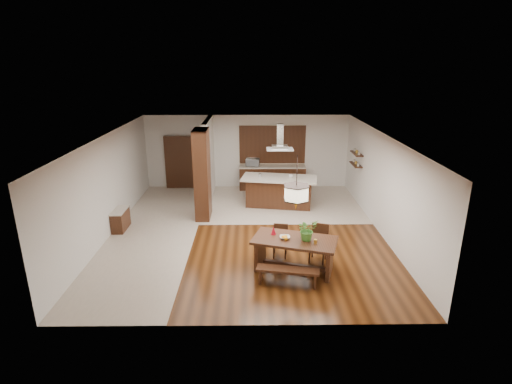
{
  "coord_description": "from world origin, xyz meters",
  "views": [
    {
      "loc": [
        0.16,
        -11.06,
        4.91
      ],
      "look_at": [
        0.3,
        0.0,
        1.25
      ],
      "focal_mm": 28.0,
      "sensor_mm": 36.0,
      "label": 1
    }
  ],
  "objects_px": {
    "dining_bench": "(288,277)",
    "dining_chair_right": "(318,244)",
    "dining_table": "(294,247)",
    "microwave": "(253,162)",
    "kitchen_island": "(279,191)",
    "foliage_plant": "(307,230)",
    "pendant_lantern": "(297,183)",
    "island_cup": "(291,176)",
    "fruit_bowl": "(285,237)",
    "range_hood": "(280,137)",
    "hallway_console": "(121,220)",
    "dining_chair_left": "(280,241)"
  },
  "relations": [
    {
      "from": "foliage_plant",
      "to": "dining_bench",
      "type": "bearing_deg",
      "value": -127.96
    },
    {
      "from": "fruit_bowl",
      "to": "range_hood",
      "type": "bearing_deg",
      "value": 87.86
    },
    {
      "from": "hallway_console",
      "to": "dining_chair_right",
      "type": "xyz_separation_m",
      "value": [
        5.67,
        -2.1,
        0.17
      ]
    },
    {
      "from": "hallway_console",
      "to": "dining_chair_left",
      "type": "distance_m",
      "value": 5.06
    },
    {
      "from": "pendant_lantern",
      "to": "island_cup",
      "type": "bearing_deg",
      "value": 85.87
    },
    {
      "from": "dining_chair_right",
      "to": "range_hood",
      "type": "bearing_deg",
      "value": 120.5
    },
    {
      "from": "dining_table",
      "to": "range_hood",
      "type": "height_order",
      "value": "range_hood"
    },
    {
      "from": "fruit_bowl",
      "to": "dining_chair_right",
      "type": "bearing_deg",
      "value": 24.21
    },
    {
      "from": "dining_table",
      "to": "range_hood",
      "type": "distance_m",
      "value": 4.91
    },
    {
      "from": "dining_chair_left",
      "to": "dining_chair_right",
      "type": "relative_size",
      "value": 0.87
    },
    {
      "from": "hallway_console",
      "to": "island_cup",
      "type": "bearing_deg",
      "value": 20.05
    },
    {
      "from": "dining_bench",
      "to": "kitchen_island",
      "type": "height_order",
      "value": "kitchen_island"
    },
    {
      "from": "dining_chair_right",
      "to": "pendant_lantern",
      "type": "distance_m",
      "value": 1.92
    },
    {
      "from": "dining_chair_right",
      "to": "range_hood",
      "type": "height_order",
      "value": "range_hood"
    },
    {
      "from": "foliage_plant",
      "to": "microwave",
      "type": "height_order",
      "value": "foliage_plant"
    },
    {
      "from": "foliage_plant",
      "to": "kitchen_island",
      "type": "height_order",
      "value": "foliage_plant"
    },
    {
      "from": "dining_bench",
      "to": "pendant_lantern",
      "type": "relative_size",
      "value": 1.09
    },
    {
      "from": "kitchen_island",
      "to": "microwave",
      "type": "relative_size",
      "value": 5.17
    },
    {
      "from": "microwave",
      "to": "dining_chair_right",
      "type": "bearing_deg",
      "value": -68.89
    },
    {
      "from": "hallway_console",
      "to": "kitchen_island",
      "type": "xyz_separation_m",
      "value": [
        4.94,
        2.01,
        0.23
      ]
    },
    {
      "from": "dining_bench",
      "to": "dining_chair_left",
      "type": "bearing_deg",
      "value": 93.09
    },
    {
      "from": "range_hood",
      "to": "foliage_plant",
      "type": "bearing_deg",
      "value": -85.62
    },
    {
      "from": "dining_bench",
      "to": "island_cup",
      "type": "xyz_separation_m",
      "value": [
        0.54,
        5.16,
        0.91
      ]
    },
    {
      "from": "fruit_bowl",
      "to": "range_hood",
      "type": "relative_size",
      "value": 0.28
    },
    {
      "from": "dining_table",
      "to": "dining_chair_left",
      "type": "relative_size",
      "value": 2.58
    },
    {
      "from": "dining_table",
      "to": "range_hood",
      "type": "bearing_deg",
      "value": 90.88
    },
    {
      "from": "pendant_lantern",
      "to": "range_hood",
      "type": "xyz_separation_m",
      "value": [
        -0.07,
        4.55,
        0.22
      ]
    },
    {
      "from": "dining_table",
      "to": "microwave",
      "type": "relative_size",
      "value": 4.16
    },
    {
      "from": "dining_bench",
      "to": "kitchen_island",
      "type": "relative_size",
      "value": 0.53
    },
    {
      "from": "dining_chair_left",
      "to": "range_hood",
      "type": "relative_size",
      "value": 0.94
    },
    {
      "from": "dining_chair_right",
      "to": "fruit_bowl",
      "type": "bearing_deg",
      "value": -135.27
    },
    {
      "from": "dining_chair_left",
      "to": "dining_chair_right",
      "type": "xyz_separation_m",
      "value": [
        0.95,
        -0.3,
        0.06
      ]
    },
    {
      "from": "dining_bench",
      "to": "dining_chair_right",
      "type": "height_order",
      "value": "dining_chair_right"
    },
    {
      "from": "dining_bench",
      "to": "dining_chair_left",
      "type": "height_order",
      "value": "dining_chair_left"
    },
    {
      "from": "range_hood",
      "to": "kitchen_island",
      "type": "bearing_deg",
      "value": -90.0
    },
    {
      "from": "hallway_console",
      "to": "pendant_lantern",
      "type": "bearing_deg",
      "value": -26.8
    },
    {
      "from": "dining_chair_right",
      "to": "island_cup",
      "type": "distance_m",
      "value": 4.11
    },
    {
      "from": "hallway_console",
      "to": "microwave",
      "type": "xyz_separation_m",
      "value": [
        4.03,
        3.99,
        0.78
      ]
    },
    {
      "from": "fruit_bowl",
      "to": "kitchen_island",
      "type": "relative_size",
      "value": 0.09
    },
    {
      "from": "dining_chair_left",
      "to": "range_hood",
      "type": "distance_m",
      "value": 4.34
    },
    {
      "from": "hallway_console",
      "to": "foliage_plant",
      "type": "relative_size",
      "value": 1.66
    },
    {
      "from": "foliage_plant",
      "to": "island_cup",
      "type": "xyz_separation_m",
      "value": [
        0.04,
        4.53,
        0.02
      ]
    },
    {
      "from": "island_cup",
      "to": "microwave",
      "type": "xyz_separation_m",
      "value": [
        -1.31,
        2.05,
        -0.02
      ]
    },
    {
      "from": "dining_chair_right",
      "to": "microwave",
      "type": "xyz_separation_m",
      "value": [
        -1.64,
        6.1,
        0.61
      ]
    },
    {
      "from": "fruit_bowl",
      "to": "microwave",
      "type": "height_order",
      "value": "microwave"
    },
    {
      "from": "dining_table",
      "to": "foliage_plant",
      "type": "bearing_deg",
      "value": -9.34
    },
    {
      "from": "pendant_lantern",
      "to": "kitchen_island",
      "type": "height_order",
      "value": "pendant_lantern"
    },
    {
      "from": "dining_table",
      "to": "dining_chair_right",
      "type": "height_order",
      "value": "dining_chair_right"
    },
    {
      "from": "dining_bench",
      "to": "dining_chair_right",
      "type": "distance_m",
      "value": 1.44
    },
    {
      "from": "kitchen_island",
      "to": "dining_chair_left",
      "type": "bearing_deg",
      "value": -83.6
    }
  ]
}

